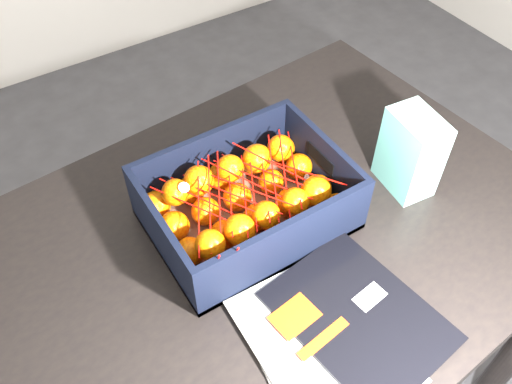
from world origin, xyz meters
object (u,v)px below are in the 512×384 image
table (252,274)px  produce_crate (247,206)px  magazine_stack (334,332)px  retail_carton (411,153)px

table → produce_crate: produce_crate is taller
magazine_stack → retail_carton: retail_carton is taller
retail_carton → magazine_stack: bearing=-143.2°
table → retail_carton: (0.34, -0.03, 0.18)m
magazine_stack → retail_carton: (0.33, 0.19, 0.08)m
magazine_stack → retail_carton: bearing=30.7°
table → retail_carton: retail_carton is taller
table → retail_carton: bearing=-5.3°
produce_crate → retail_carton: retail_carton is taller
produce_crate → retail_carton: bearing=-14.9°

